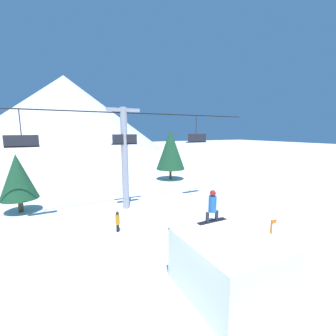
% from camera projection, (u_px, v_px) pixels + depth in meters
% --- Properties ---
extents(ground_plane, '(220.00, 220.00, 0.00)m').
position_uv_depth(ground_plane, '(215.00, 298.00, 7.93)').
color(ground_plane, white).
extents(mountain_ridge, '(60.33, 60.33, 22.75)m').
position_uv_depth(mountain_ridge, '(66.00, 113.00, 70.72)').
color(mountain_ridge, silver).
rests_on(mountain_ridge, ground_plane).
extents(snow_ramp, '(3.08, 3.47, 2.10)m').
position_uv_depth(snow_ramp, '(228.00, 264.00, 8.12)').
color(snow_ramp, white).
rests_on(snow_ramp, ground_plane).
extents(snowboarder, '(1.36, 0.33, 1.34)m').
position_uv_depth(snowboarder, '(212.00, 206.00, 9.23)').
color(snowboarder, black).
rests_on(snowboarder, snow_ramp).
extents(chairlift, '(22.24, 0.49, 7.51)m').
position_uv_depth(chairlift, '(125.00, 151.00, 16.46)').
color(chairlift, '#9E9EA3').
rests_on(chairlift, ground_plane).
extents(pine_tree_near, '(2.51, 2.51, 4.24)m').
position_uv_depth(pine_tree_near, '(18.00, 177.00, 15.93)').
color(pine_tree_near, '#4C3823').
rests_on(pine_tree_near, ground_plane).
extents(pine_tree_far, '(3.43, 3.43, 6.03)m').
position_uv_depth(pine_tree_far, '(171.00, 149.00, 26.82)').
color(pine_tree_far, '#4C3823').
rests_on(pine_tree_far, ground_plane).
extents(trail_marker, '(0.41, 0.10, 1.27)m').
position_uv_depth(trail_marker, '(271.00, 231.00, 11.71)').
color(trail_marker, orange).
rests_on(trail_marker, ground_plane).
extents(distant_skier, '(0.24, 0.24, 1.23)m').
position_uv_depth(distant_skier, '(118.00, 221.00, 13.04)').
color(distant_skier, black).
rests_on(distant_skier, ground_plane).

